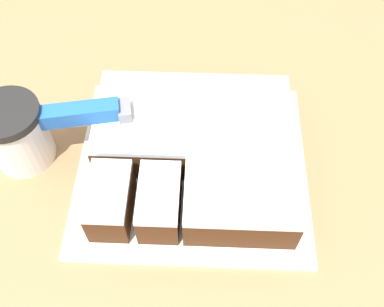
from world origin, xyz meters
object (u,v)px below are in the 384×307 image
cake_board (192,167)px  coffee_cup (16,136)px  cake (195,152)px  knife (106,112)px

cake_board → coffee_cup: (-0.22, 0.01, 0.04)m
cake → cake_board: bearing=-139.2°
cake_board → coffee_cup: bearing=177.2°
knife → coffee_cup: bearing=-179.7°
cake_board → cake: bearing=40.8°
knife → cake: bearing=-26.3°
cake_board → cake: 0.03m
coffee_cup → cake: bearing=-2.0°
cake_board → cake: (0.00, 0.00, 0.03)m
knife → coffee_cup: coffee_cup is taller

